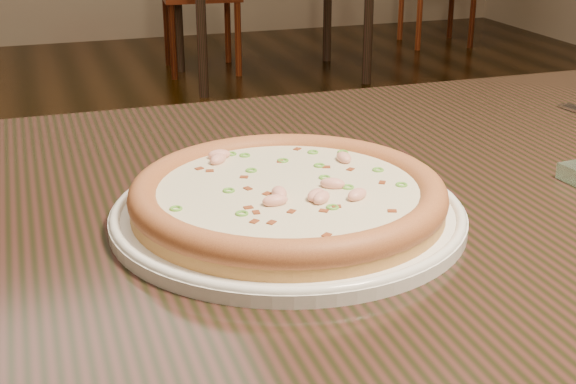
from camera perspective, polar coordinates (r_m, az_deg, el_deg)
name	(u,v)px	position (r m, az deg, el deg)	size (l,w,h in m)	color
hero_table	(376,271)	(0.90, 6.28, -5.62)	(1.20, 0.80, 0.75)	black
plate	(288,213)	(0.77, 0.00, -1.47)	(0.34, 0.34, 0.02)	white
pizza	(288,195)	(0.76, 0.00, -0.20)	(0.30, 0.30, 0.03)	#BB8F42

